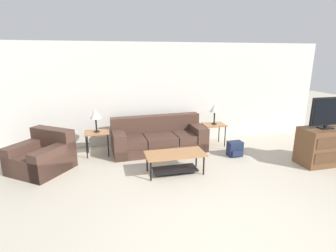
% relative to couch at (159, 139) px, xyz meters
% --- Properties ---
extents(ground_plane, '(24.00, 24.00, 0.00)m').
position_rel_couch_xyz_m(ground_plane, '(0.21, -3.50, -0.30)').
color(ground_plane, beige).
extents(wall_back, '(9.16, 0.06, 2.60)m').
position_rel_couch_xyz_m(wall_back, '(0.21, 0.66, 1.00)').
color(wall_back, silver).
rests_on(wall_back, ground_plane).
extents(couch, '(2.28, 1.01, 0.82)m').
position_rel_couch_xyz_m(couch, '(0.00, 0.00, 0.00)').
color(couch, '#4C3328').
rests_on(couch, ground_plane).
extents(armchair, '(1.38, 1.38, 0.80)m').
position_rel_couch_xyz_m(armchair, '(-2.54, -0.57, -0.01)').
color(armchair, '#4C3328').
rests_on(armchair, ground_plane).
extents(coffee_table, '(1.17, 0.54, 0.42)m').
position_rel_couch_xyz_m(coffee_table, '(0.04, -1.37, 0.02)').
color(coffee_table, '#A87042').
rests_on(coffee_table, ground_plane).
extents(side_table_left, '(0.56, 0.44, 0.56)m').
position_rel_couch_xyz_m(side_table_left, '(-1.46, 0.03, 0.21)').
color(side_table_left, '#A87042').
rests_on(side_table_left, ground_plane).
extents(side_table_right, '(0.56, 0.44, 0.56)m').
position_rel_couch_xyz_m(side_table_right, '(1.47, 0.03, 0.21)').
color(side_table_right, '#A87042').
rests_on(side_table_right, ground_plane).
extents(table_lamp_left, '(0.26, 0.26, 0.54)m').
position_rel_couch_xyz_m(table_lamp_left, '(-1.46, 0.03, 0.68)').
color(table_lamp_left, black).
rests_on(table_lamp_left, side_table_left).
extents(table_lamp_right, '(0.26, 0.26, 0.54)m').
position_rel_couch_xyz_m(table_lamp_right, '(1.47, 0.03, 0.68)').
color(table_lamp_right, black).
rests_on(table_lamp_right, side_table_right).
extents(tv_console, '(0.96, 0.57, 0.80)m').
position_rel_couch_xyz_m(tv_console, '(3.22, -1.68, 0.10)').
color(tv_console, brown).
rests_on(tv_console, ground_plane).
extents(television, '(0.79, 0.20, 0.66)m').
position_rel_couch_xyz_m(television, '(3.22, -1.68, 0.85)').
color(television, black).
rests_on(television, tv_console).
extents(backpack, '(0.33, 0.30, 0.35)m').
position_rel_couch_xyz_m(backpack, '(1.64, -0.81, -0.13)').
color(backpack, '#1E2847').
rests_on(backpack, ground_plane).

